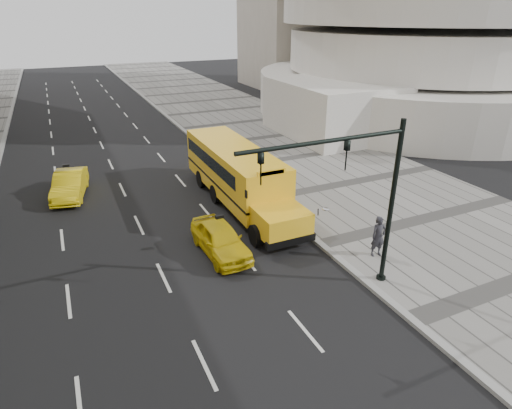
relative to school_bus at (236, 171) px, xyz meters
name	(u,v)px	position (x,y,z in m)	size (l,w,h in m)	color
ground	(159,221)	(-4.50, -0.67, -1.76)	(140.00, 140.00, 0.00)	black
sidewalk_museum	(355,183)	(7.50, -0.67, -1.69)	(12.00, 140.00, 0.15)	gray
curb_museum	(267,199)	(1.50, -0.67, -1.69)	(0.30, 140.00, 0.15)	gray
school_bus	(236,171)	(0.00, 0.00, 0.00)	(2.96, 11.56, 3.19)	yellow
taxi_near	(220,239)	(-2.77, -4.85, -1.09)	(1.60, 3.99, 1.36)	gold
taxi_far	(70,184)	(-8.27, 4.56, -1.06)	(1.50, 4.30, 1.42)	gold
pedestrian	(378,236)	(3.07, -8.03, -0.72)	(0.65, 0.43, 1.78)	#29282F
traffic_signal	(362,191)	(0.69, -9.50, 2.33)	(6.18, 0.36, 6.40)	black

